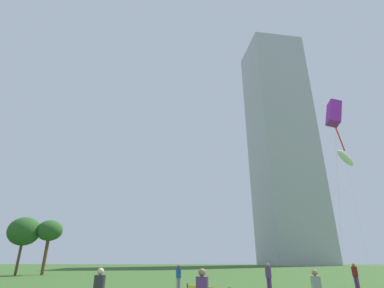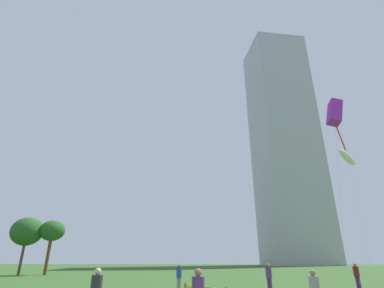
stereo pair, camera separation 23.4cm
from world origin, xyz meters
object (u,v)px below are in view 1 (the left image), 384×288
Objects in this scene: person_standing_3 at (269,275)px; park_tree_0 at (50,231)px; park_tree_1 at (24,231)px; distant_highrise_0 at (281,142)px; person_standing_2 at (355,274)px; kite_flying_1 at (334,114)px; person_standing_4 at (179,275)px; kite_flying_0 at (346,158)px.

park_tree_0 is at bearing -175.58° from person_standing_3.
person_standing_3 is at bearing -33.41° from park_tree_1.
park_tree_0 is 0.96× the size of park_tree_1.
person_standing_2 is at bearing -115.04° from distant_highrise_0.
kite_flying_1 is 42.31m from park_tree_0.
park_tree_1 is at bearing -163.57° from park_tree_0.
distant_highrise_0 is at bearing -145.72° from person_standing_4.
kite_flying_0 is at bearing -72.89° from person_standing_2.
kite_flying_1 is at bearing -117.06° from kite_flying_0.
person_standing_4 is at bearing -38.21° from park_tree_1.
person_standing_4 is 20.60m from kite_flying_0.
kite_flying_0 is (16.52, 5.89, 10.81)m from person_standing_4.
park_tree_1 is (-25.66, 20.20, 5.04)m from person_standing_4.
kite_flying_0 is 1.61× the size of park_tree_0.
distant_highrise_0 reaches higher than kite_flying_0.
kite_flying_0 reaches higher than park_tree_1.
distant_highrise_0 is at bearing 78.58° from kite_flying_0.
person_standing_2 is 0.23× the size of park_tree_1.
kite_flying_0 is (3.14, 4.20, 10.75)m from person_standing_2.
person_standing_4 is at bearing 61.04° from person_standing_2.
distant_highrise_0 reaches higher than person_standing_4.
park_tree_1 is at bearing 161.26° from kite_flying_0.
park_tree_1 is 115.05m from distant_highrise_0.
kite_flying_1 is at bearing -28.83° from park_tree_1.
kite_flying_0 reaches higher than park_tree_0.
person_standing_3 is at bearing 178.88° from kite_flying_1.
park_tree_1 reaches higher than person_standing_3.
park_tree_0 is 112.46m from distant_highrise_0.
kite_flying_1 is (12.97, -1.06, 12.44)m from person_standing_4.
kite_flying_1 reaches higher than person_standing_2.
person_standing_2 is 0.12× the size of kite_flying_1.
person_standing_3 is (-7.01, -2.62, 0.01)m from person_standing_2.
person_standing_4 is 33.05m from park_tree_1.
park_tree_1 is at bearing 28.48° from person_standing_2.
person_standing_2 is at bearing -28.70° from park_tree_0.
park_tree_0 is at bearing 147.71° from kite_flying_1.
person_standing_2 is 40.96m from park_tree_0.
person_standing_3 is 0.23× the size of park_tree_1.
person_standing_3 is 0.15× the size of kite_flying_0.
kite_flying_0 is at bearing -113.82° from distant_highrise_0.
person_standing_4 is at bearing 175.32° from kite_flying_1.
kite_flying_0 is (10.15, 6.82, 10.74)m from person_standing_3.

